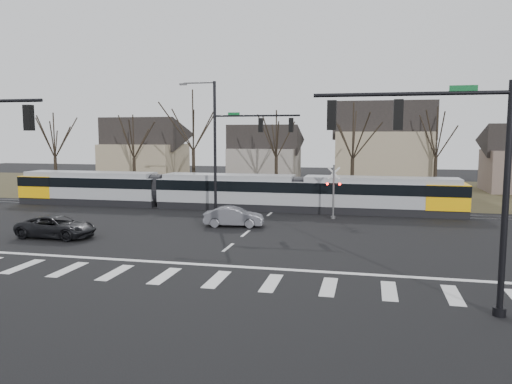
% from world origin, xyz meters
% --- Properties ---
extents(ground, '(140.00, 140.00, 0.00)m').
position_xyz_m(ground, '(0.00, 0.00, 0.00)').
color(ground, black).
extents(grass_verge, '(140.00, 28.00, 0.01)m').
position_xyz_m(grass_verge, '(0.00, 32.00, 0.01)').
color(grass_verge, '#38331E').
rests_on(grass_verge, ground).
extents(crosswalk, '(27.00, 2.60, 0.01)m').
position_xyz_m(crosswalk, '(0.00, -4.00, 0.01)').
color(crosswalk, silver).
rests_on(crosswalk, ground).
extents(stop_line, '(28.00, 0.35, 0.01)m').
position_xyz_m(stop_line, '(0.00, -1.80, 0.01)').
color(stop_line, silver).
rests_on(stop_line, ground).
extents(lane_dashes, '(0.18, 30.00, 0.01)m').
position_xyz_m(lane_dashes, '(0.00, 16.00, 0.01)').
color(lane_dashes, silver).
rests_on(lane_dashes, ground).
extents(rail_pair, '(90.00, 1.52, 0.06)m').
position_xyz_m(rail_pair, '(0.00, 15.80, 0.03)').
color(rail_pair, '#59595E').
rests_on(rail_pair, ground).
extents(tram, '(38.05, 2.83, 2.88)m').
position_xyz_m(tram, '(-4.08, 16.00, 1.57)').
color(tram, gray).
rests_on(tram, ground).
extents(sedan, '(2.37, 4.35, 1.32)m').
position_xyz_m(sedan, '(-1.38, 8.24, 0.66)').
color(sedan, slate).
rests_on(sedan, ground).
extents(suv, '(2.46, 4.89, 1.33)m').
position_xyz_m(suv, '(-10.88, 2.30, 0.66)').
color(suv, black).
rests_on(suv, ground).
extents(signal_pole_near_right, '(6.72, 0.44, 8.00)m').
position_xyz_m(signal_pole_near_right, '(10.11, -6.00, 5.17)').
color(signal_pole_near_right, black).
rests_on(signal_pole_near_right, ground).
extents(signal_pole_far, '(9.28, 0.44, 10.20)m').
position_xyz_m(signal_pole_far, '(-2.41, 12.50, 5.70)').
color(signal_pole_far, black).
rests_on(signal_pole_far, ground).
extents(rail_crossing_signal, '(1.08, 0.36, 4.00)m').
position_xyz_m(rail_crossing_signal, '(5.00, 12.79, 1.89)').
color(rail_crossing_signal, '#59595B').
rests_on(rail_crossing_signal, ground).
extents(tree_row, '(59.20, 7.20, 10.00)m').
position_xyz_m(tree_row, '(2.00, 26.00, 5.00)').
color(tree_row, black).
rests_on(tree_row, ground).
extents(house_a, '(9.72, 8.64, 8.60)m').
position_xyz_m(house_a, '(-20.00, 34.00, 4.46)').
color(house_a, gray).
rests_on(house_a, ground).
extents(house_b, '(8.64, 7.56, 7.65)m').
position_xyz_m(house_b, '(-5.00, 36.00, 3.97)').
color(house_b, gray).
rests_on(house_b, ground).
extents(house_c, '(10.80, 8.64, 10.10)m').
position_xyz_m(house_c, '(9.00, 33.00, 5.23)').
color(house_c, gray).
rests_on(house_c, ground).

